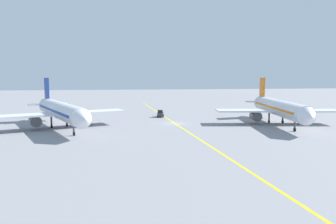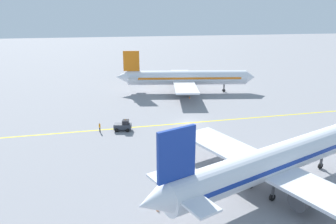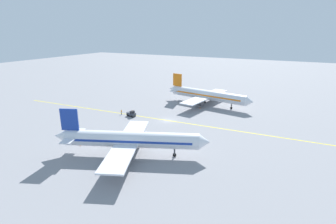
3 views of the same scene
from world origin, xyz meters
name	(u,v)px [view 1 (image 1 of 3)]	position (x,y,z in m)	size (l,w,h in m)	color
ground_plane	(175,123)	(0.00, 0.00, 0.00)	(400.00, 400.00, 0.00)	gray
apron_yellow_centreline	(175,123)	(0.00, 0.00, 0.00)	(0.40, 120.00, 0.01)	yellow
airplane_at_gate	(278,108)	(-23.24, 4.80, 3.71)	(28.47, 35.47, 10.60)	silver
airplane_adjacent_stand	(60,111)	(25.05, 3.44, 3.71)	(27.88, 33.98, 10.60)	silver
baggage_tug_dark	(160,114)	(1.76, -12.50, 0.90)	(2.24, 3.24, 2.11)	#333842
ground_crew_worker	(159,112)	(1.74, -16.55, 0.91)	(0.57, 0.30, 1.68)	#23232D
traffic_cone_near_nose	(64,119)	(26.64, -10.33, 0.28)	(0.32, 0.32, 0.55)	orange
traffic_cone_mid_apron	(252,123)	(-17.12, 4.46, 0.28)	(0.32, 0.32, 0.55)	orange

